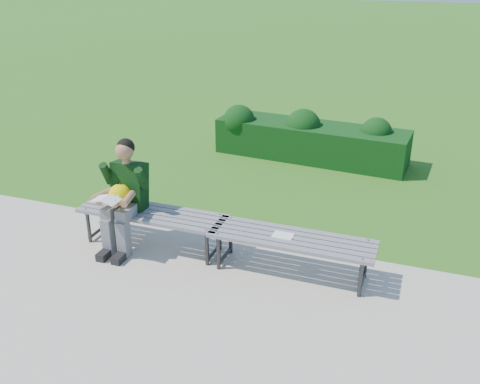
{
  "coord_description": "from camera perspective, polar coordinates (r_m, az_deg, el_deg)",
  "views": [
    {
      "loc": [
        2.35,
        -5.53,
        3.24
      ],
      "look_at": [
        0.45,
        -0.3,
        0.77
      ],
      "focal_mm": 40.0,
      "sensor_mm": 36.0,
      "label": 1
    }
  ],
  "objects": [
    {
      "name": "walkway",
      "position": [
        5.5,
        -9.85,
        -12.46
      ],
      "size": [
        30.0,
        3.5,
        0.02
      ],
      "color": "beige",
      "rests_on": "ground"
    },
    {
      "name": "bench_left",
      "position": [
        6.42,
        -9.34,
        -2.55
      ],
      "size": [
        1.8,
        0.5,
        0.46
      ],
      "color": "gray",
      "rests_on": "walkway"
    },
    {
      "name": "hedge",
      "position": [
        9.31,
        7.25,
        5.76
      ],
      "size": [
        3.33,
        1.08,
        0.87
      ],
      "color": "#1A4318",
      "rests_on": "ground"
    },
    {
      "name": "seated_boy",
      "position": [
        6.36,
        -12.3,
        -0.07
      ],
      "size": [
        0.56,
        0.76,
        1.31
      ],
      "color": "slate",
      "rests_on": "walkway"
    },
    {
      "name": "bench_right",
      "position": [
        5.81,
        5.54,
        -5.29
      ],
      "size": [
        1.8,
        0.5,
        0.46
      ],
      "color": "gray",
      "rests_on": "walkway"
    },
    {
      "name": "paper_sheet",
      "position": [
        5.81,
        4.61,
        -4.63
      ],
      "size": [
        0.22,
        0.17,
        0.01
      ],
      "color": "white",
      "rests_on": "bench_right"
    },
    {
      "name": "ground",
      "position": [
        6.83,
        -2.72,
        -4.44
      ],
      "size": [
        80.0,
        80.0,
        0.0
      ],
      "color": "#3E7B22",
      "rests_on": "ground"
    }
  ]
}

